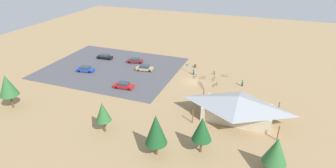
{
  "coord_description": "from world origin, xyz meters",
  "views": [
    {
      "loc": [
        -15.26,
        57.79,
        28.85
      ],
      "look_at": [
        4.36,
        5.33,
        1.2
      ],
      "focal_mm": 28.92,
      "sensor_mm": 36.0,
      "label": 1
    }
  ],
  "objects_px": {
    "bicycle_silver_near_porch": "(195,76)",
    "car_blue_front_row": "(85,69)",
    "lot_sign": "(187,67)",
    "bicycle_purple_trailside": "(214,73)",
    "pine_center": "(156,129)",
    "visitor_crossing_yard": "(194,71)",
    "pine_mideast": "(103,112)",
    "bike_pavilion": "(237,106)",
    "pine_far_west": "(202,129)",
    "car_tan_back_corner": "(145,68)",
    "bicycle_white_back_row": "(225,75)",
    "pine_midwest": "(7,85)",
    "bicycle_yellow_near_sign": "(214,79)",
    "bicycle_blue_by_bin": "(200,83)",
    "trash_bin": "(195,66)",
    "car_red_far_end": "(124,85)",
    "pine_west": "(276,151)",
    "bicycle_red_yard_left": "(203,78)",
    "bicycle_orange_yard_right": "(203,87)",
    "car_maroon_near_entry": "(135,60)",
    "visitor_by_pavilion": "(243,82)",
    "car_black_aisle_side": "(105,57)"
  },
  "relations": [
    {
      "from": "bicycle_silver_near_porch",
      "to": "car_blue_front_row",
      "type": "distance_m",
      "value": 29.02
    },
    {
      "from": "lot_sign",
      "to": "bicycle_purple_trailside",
      "type": "height_order",
      "value": "lot_sign"
    },
    {
      "from": "pine_center",
      "to": "visitor_crossing_yard",
      "type": "relative_size",
      "value": 4.23
    },
    {
      "from": "pine_mideast",
      "to": "bicycle_silver_near_porch",
      "type": "bearing_deg",
      "value": -107.88
    },
    {
      "from": "bike_pavilion",
      "to": "pine_center",
      "type": "relative_size",
      "value": 2.1
    },
    {
      "from": "pine_far_west",
      "to": "car_tan_back_corner",
      "type": "height_order",
      "value": "pine_far_west"
    },
    {
      "from": "bike_pavilion",
      "to": "bicycle_white_back_row",
      "type": "relative_size",
      "value": 9.03
    },
    {
      "from": "pine_midwest",
      "to": "pine_mideast",
      "type": "distance_m",
      "value": 22.17
    },
    {
      "from": "bicycle_yellow_near_sign",
      "to": "bicycle_silver_near_porch",
      "type": "relative_size",
      "value": 0.99
    },
    {
      "from": "pine_center",
      "to": "bicycle_purple_trailside",
      "type": "distance_m",
      "value": 34.12
    },
    {
      "from": "pine_far_west",
      "to": "bicycle_blue_by_bin",
      "type": "bearing_deg",
      "value": -75.46
    },
    {
      "from": "pine_center",
      "to": "bicycle_purple_trailside",
      "type": "relative_size",
      "value": 4.48
    },
    {
      "from": "pine_midwest",
      "to": "bike_pavilion",
      "type": "bearing_deg",
      "value": -164.8
    },
    {
      "from": "trash_bin",
      "to": "bicycle_white_back_row",
      "type": "xyz_separation_m",
      "value": [
        -8.71,
        3.2,
        -0.08
      ]
    },
    {
      "from": "bicycle_blue_by_bin",
      "to": "bicycle_purple_trailside",
      "type": "distance_m",
      "value": 7.61
    },
    {
      "from": "pine_mideast",
      "to": "car_blue_front_row",
      "type": "distance_m",
      "value": 28.75
    },
    {
      "from": "bicycle_purple_trailside",
      "to": "car_red_far_end",
      "type": "xyz_separation_m",
      "value": [
        18.13,
        15.38,
        0.39
      ]
    },
    {
      "from": "bicycle_yellow_near_sign",
      "to": "bicycle_silver_near_porch",
      "type": "distance_m",
      "value": 4.77
    },
    {
      "from": "car_blue_front_row",
      "to": "pine_center",
      "type": "bearing_deg",
      "value": 142.24
    },
    {
      "from": "car_blue_front_row",
      "to": "pine_west",
      "type": "bearing_deg",
      "value": 155.95
    },
    {
      "from": "car_red_far_end",
      "to": "pine_center",
      "type": "bearing_deg",
      "value": 130.97
    },
    {
      "from": "pine_west",
      "to": "bicycle_purple_trailside",
      "type": "height_order",
      "value": "pine_west"
    },
    {
      "from": "bicycle_silver_near_porch",
      "to": "bicycle_red_yard_left",
      "type": "xyz_separation_m",
      "value": [
        -2.0,
        0.27,
        -0.0
      ]
    },
    {
      "from": "bike_pavilion",
      "to": "bicycle_orange_yard_right",
      "type": "bearing_deg",
      "value": -48.49
    },
    {
      "from": "car_maroon_near_entry",
      "to": "visitor_by_pavilion",
      "type": "distance_m",
      "value": 30.85
    },
    {
      "from": "bicycle_red_yard_left",
      "to": "car_black_aisle_side",
      "type": "height_order",
      "value": "car_black_aisle_side"
    },
    {
      "from": "bicycle_red_yard_left",
      "to": "visitor_by_pavilion",
      "type": "bearing_deg",
      "value": 176.99
    },
    {
      "from": "car_black_aisle_side",
      "to": "pine_center",
      "type": "bearing_deg",
      "value": 132.48
    },
    {
      "from": "lot_sign",
      "to": "pine_west",
      "type": "bearing_deg",
      "value": 125.85
    },
    {
      "from": "pine_midwest",
      "to": "visitor_by_pavilion",
      "type": "xyz_separation_m",
      "value": [
        -42.81,
        -26.42,
        -4.06
      ]
    },
    {
      "from": "visitor_crossing_yard",
      "to": "pine_center",
      "type": "bearing_deg",
      "value": 95.06
    },
    {
      "from": "car_maroon_near_entry",
      "to": "car_black_aisle_side",
      "type": "bearing_deg",
      "value": 2.2
    },
    {
      "from": "bicycle_yellow_near_sign",
      "to": "bicycle_red_yard_left",
      "type": "height_order",
      "value": "bicycle_yellow_near_sign"
    },
    {
      "from": "car_maroon_near_entry",
      "to": "car_black_aisle_side",
      "type": "relative_size",
      "value": 1.03
    },
    {
      "from": "pine_midwest",
      "to": "bicycle_white_back_row",
      "type": "xyz_separation_m",
      "value": [
        -38.04,
        -30.34,
        -4.67
      ]
    },
    {
      "from": "pine_far_west",
      "to": "car_tan_back_corner",
      "type": "distance_m",
      "value": 34.66
    },
    {
      "from": "bike_pavilion",
      "to": "pine_far_west",
      "type": "xyz_separation_m",
      "value": [
        3.97,
        11.57,
        1.63
      ]
    },
    {
      "from": "bicycle_yellow_near_sign",
      "to": "visitor_crossing_yard",
      "type": "xyz_separation_m",
      "value": [
        5.65,
        -1.46,
        0.53
      ]
    },
    {
      "from": "car_red_far_end",
      "to": "bicycle_purple_trailside",
      "type": "bearing_deg",
      "value": -139.7
    },
    {
      "from": "car_blue_front_row",
      "to": "pine_far_west",
      "type": "bearing_deg",
      "value": 150.89
    },
    {
      "from": "car_blue_front_row",
      "to": "visitor_crossing_yard",
      "type": "distance_m",
      "value": 28.55
    },
    {
      "from": "pine_center",
      "to": "car_blue_front_row",
      "type": "xyz_separation_m",
      "value": [
        30.15,
        -23.35,
        -3.97
      ]
    },
    {
      "from": "car_tan_back_corner",
      "to": "car_black_aisle_side",
      "type": "xyz_separation_m",
      "value": [
        14.74,
        -3.84,
        -0.02
      ]
    },
    {
      "from": "pine_west",
      "to": "bicycle_blue_by_bin",
      "type": "distance_m",
      "value": 29.63
    },
    {
      "from": "trash_bin",
      "to": "bicycle_white_back_row",
      "type": "distance_m",
      "value": 9.28
    },
    {
      "from": "visitor_by_pavilion",
      "to": "bicycle_red_yard_left",
      "type": "bearing_deg",
      "value": -3.01
    },
    {
      "from": "pine_center",
      "to": "pine_mideast",
      "type": "distance_m",
      "value": 11.11
    },
    {
      "from": "bicycle_orange_yard_right",
      "to": "visitor_crossing_yard",
      "type": "relative_size",
      "value": 0.79
    },
    {
      "from": "bike_pavilion",
      "to": "pine_far_west",
      "type": "bearing_deg",
      "value": 71.07
    },
    {
      "from": "bicycle_purple_trailside",
      "to": "car_blue_front_row",
      "type": "height_order",
      "value": "car_blue_front_row"
    }
  ]
}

